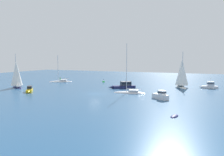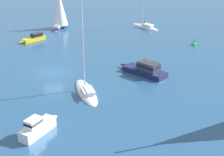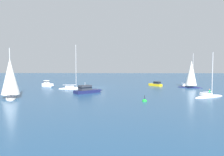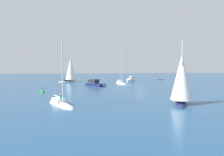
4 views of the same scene
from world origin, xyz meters
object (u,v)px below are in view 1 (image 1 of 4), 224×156
(yacht, at_px, (17,75))
(ketch_2, at_px, (61,82))
(motor_cruiser, at_px, (210,86))
(powerboat, at_px, (160,96))
(ketch_1, at_px, (182,74))
(rib, at_px, (174,117))
(cabin_cruiser, at_px, (124,85))
(channel_buoy, at_px, (104,82))
(ketch, at_px, (130,93))
(launch, at_px, (29,90))

(yacht, bearing_deg, ketch_2, -67.97)
(motor_cruiser, distance_m, powerboat, 22.92)
(powerboat, distance_m, ketch_1, 20.53)
(rib, height_order, powerboat, powerboat)
(cabin_cruiser, xyz_separation_m, motor_cruiser, (20.87, 8.65, 0.01))
(cabin_cruiser, relative_size, ketch_2, 0.70)
(cabin_cruiser, xyz_separation_m, yacht, (-26.63, -11.23, 2.76))
(motor_cruiser, distance_m, yacht, 51.57)
(powerboat, bearing_deg, cabin_cruiser, -8.45)
(rib, relative_size, ketch_1, 0.23)
(powerboat, distance_m, channel_buoy, 33.86)
(rib, bearing_deg, powerboat, 28.95)
(yacht, bearing_deg, powerboat, -154.46)
(powerboat, bearing_deg, ketch_1, -56.99)
(ketch_2, relative_size, channel_buoy, 6.09)
(yacht, bearing_deg, ketch, -146.44)
(rib, height_order, ketch, ketch)
(yacht, bearing_deg, launch, -179.79)
(ketch, relative_size, powerboat, 2.70)
(ketch_1, bearing_deg, rib, -17.05)
(rib, xyz_separation_m, ketch_2, (-42.32, 31.27, 0.12))
(ketch_1, bearing_deg, channel_buoy, -121.12)
(rib, relative_size, ketch, 0.19)
(rib, bearing_deg, ketch, 43.99)
(rib, distance_m, motor_cruiser, 34.24)
(motor_cruiser, xyz_separation_m, ketch_1, (-7.01, -1.04, 2.95))
(powerboat, relative_size, ketch_1, 0.43)
(yacht, bearing_deg, cabin_cruiser, -129.51)
(launch, height_order, yacht, yacht)
(ketch, xyz_separation_m, yacht, (-31.22, -3.24, 3.32))
(ketch, bearing_deg, ketch_2, -34.98)
(rib, bearing_deg, channel_buoy, 46.10)
(ketch, xyz_separation_m, ketch_2, (-29.54, 13.85, -0.01))
(rib, relative_size, channel_buoy, 1.48)
(launch, xyz_separation_m, ketch_2, (-7.07, 21.63, -0.43))
(rib, xyz_separation_m, powerboat, (-4.95, 12.75, 0.68))
(cabin_cruiser, xyz_separation_m, ketch_2, (-24.96, 5.86, -0.57))
(cabin_cruiser, height_order, ketch_1, ketch_1)
(powerboat, relative_size, channel_buoy, 2.83)
(rib, distance_m, cabin_cruiser, 30.78)
(launch, height_order, ketch_2, ketch_2)
(cabin_cruiser, distance_m, channel_buoy, 16.14)
(rib, bearing_deg, motor_cruiser, 1.84)
(powerboat, height_order, ketch_1, ketch_1)
(powerboat, relative_size, ketch_2, 0.46)
(launch, distance_m, channel_buoy, 27.68)
(launch, distance_m, yacht, 10.28)
(launch, xyz_separation_m, yacht, (-8.75, 4.54, 2.90))
(powerboat, distance_m, ketch_2, 41.71)
(yacht, height_order, ketch_2, yacht)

